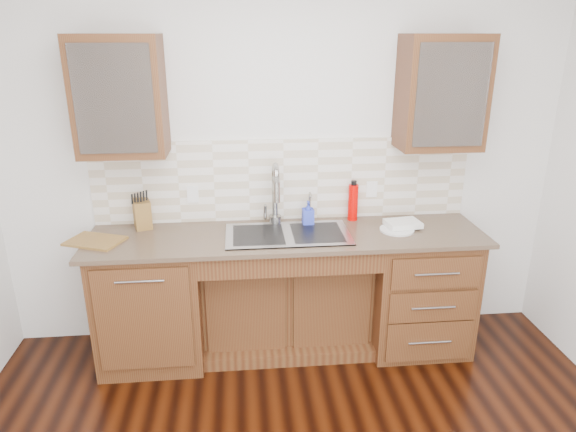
{
  "coord_description": "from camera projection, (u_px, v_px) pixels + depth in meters",
  "views": [
    {
      "loc": [
        -0.31,
        -1.81,
        2.21
      ],
      "look_at": [
        0.0,
        1.4,
        1.05
      ],
      "focal_mm": 32.0,
      "sensor_mm": 36.0,
      "label": 1
    }
  ],
  "objects": [
    {
      "name": "sink",
      "position": [
        288.0,
        246.0,
        3.51
      ],
      "size": [
        0.84,
        0.46,
        0.19
      ],
      "primitive_type": "cube",
      "color": "#9E9EA5",
      "rests_on": "countertop"
    },
    {
      "name": "wall_back",
      "position": [
        283.0,
        158.0,
        3.7
      ],
      "size": [
        4.0,
        0.1,
        2.7
      ],
      "primitive_type": "cube",
      "color": "white",
      "rests_on": "ground"
    },
    {
      "name": "base_cabinet_right",
      "position": [
        416.0,
        288.0,
        3.75
      ],
      "size": [
        0.7,
        0.62,
        0.88
      ],
      "primitive_type": "cube",
      "color": "#593014",
      "rests_on": "ground"
    },
    {
      "name": "dish_towel",
      "position": [
        403.0,
        224.0,
        3.59
      ],
      "size": [
        0.25,
        0.2,
        0.04
      ],
      "primitive_type": "cube",
      "rotation": [
        0.0,
        0.0,
        0.13
      ],
      "color": "white",
      "rests_on": "plate"
    },
    {
      "name": "upper_cabinet_right",
      "position": [
        441.0,
        93.0,
        3.43
      ],
      "size": [
        0.55,
        0.34,
        0.75
      ],
      "primitive_type": "cube",
      "color": "#593014",
      "rests_on": "wall_back"
    },
    {
      "name": "faucet",
      "position": [
        275.0,
        197.0,
        3.62
      ],
      "size": [
        0.04,
        0.04,
        0.4
      ],
      "primitive_type": "cylinder",
      "color": "#999993",
      "rests_on": "countertop"
    },
    {
      "name": "soap_bottle",
      "position": [
        308.0,
        213.0,
        3.64
      ],
      "size": [
        0.08,
        0.08,
        0.17
      ],
      "primitive_type": "imported",
      "rotation": [
        0.0,
        0.0,
        0.03
      ],
      "color": "blue",
      "rests_on": "countertop"
    },
    {
      "name": "base_cabinet_center",
      "position": [
        286.0,
        299.0,
        3.78
      ],
      "size": [
        1.2,
        0.44,
        0.7
      ],
      "primitive_type": "cube",
      "color": "#593014",
      "rests_on": "ground"
    },
    {
      "name": "upper_cabinet_left",
      "position": [
        120.0,
        96.0,
        3.24
      ],
      "size": [
        0.55,
        0.34,
        0.75
      ],
      "primitive_type": "cube",
      "color": "#593014",
      "rests_on": "wall_back"
    },
    {
      "name": "cup_left_a",
      "position": [
        106.0,
        104.0,
        3.24
      ],
      "size": [
        0.17,
        0.17,
        0.1
      ],
      "primitive_type": "imported",
      "rotation": [
        0.0,
        0.0,
        0.43
      ],
      "color": "silver",
      "rests_on": "upper_cabinet_left"
    },
    {
      "name": "countertop",
      "position": [
        288.0,
        236.0,
        3.5
      ],
      "size": [
        2.7,
        0.65,
        0.03
      ],
      "primitive_type": "cube",
      "color": "#84705B",
      "rests_on": "base_cabinet_left"
    },
    {
      "name": "cutting_board",
      "position": [
        95.0,
        241.0,
        3.36
      ],
      "size": [
        0.41,
        0.35,
        0.02
      ],
      "primitive_type": "cube",
      "rotation": [
        0.0,
        0.0,
        -0.38
      ],
      "color": "olive",
      "rests_on": "countertop"
    },
    {
      "name": "plate",
      "position": [
        397.0,
        230.0,
        3.55
      ],
      "size": [
        0.31,
        0.31,
        0.01
      ],
      "primitive_type": "cylinder",
      "rotation": [
        0.0,
        0.0,
        -0.42
      ],
      "color": "silver",
      "rests_on": "countertop"
    },
    {
      "name": "filter_tap",
      "position": [
        310.0,
        206.0,
        3.68
      ],
      "size": [
        0.02,
        0.02,
        0.24
      ],
      "primitive_type": "cylinder",
      "color": "#999993",
      "rests_on": "countertop"
    },
    {
      "name": "knife_block",
      "position": [
        142.0,
        213.0,
        3.6
      ],
      "size": [
        0.16,
        0.2,
        0.2
      ],
      "primitive_type": "cube",
      "rotation": [
        0.0,
        0.0,
        0.3
      ],
      "color": "#A7612C",
      "rests_on": "countertop"
    },
    {
      "name": "backsplash",
      "position": [
        283.0,
        180.0,
        3.69
      ],
      "size": [
        2.7,
        0.02,
        0.59
      ],
      "primitive_type": "cube",
      "color": "beige",
      "rests_on": "wall_back"
    },
    {
      "name": "cup_right_b",
      "position": [
        458.0,
        101.0,
        3.46
      ],
      "size": [
        0.1,
        0.1,
        0.08
      ],
      "primitive_type": "imported",
      "rotation": [
        0.0,
        0.0,
        -0.07
      ],
      "color": "silver",
      "rests_on": "upper_cabinet_right"
    },
    {
      "name": "cup_left_b",
      "position": [
        145.0,
        105.0,
        3.27
      ],
      "size": [
        0.13,
        0.13,
        0.09
      ],
      "primitive_type": "imported",
      "rotation": [
        0.0,
        0.0,
        -0.35
      ],
      "color": "white",
      "rests_on": "upper_cabinet_left"
    },
    {
      "name": "outlet_right",
      "position": [
        372.0,
        189.0,
        3.77
      ],
      "size": [
        0.08,
        0.01,
        0.12
      ],
      "primitive_type": "cube",
      "color": "white",
      "rests_on": "backsplash"
    },
    {
      "name": "outlet_left",
      "position": [
        193.0,
        194.0,
        3.65
      ],
      "size": [
        0.08,
        0.01,
        0.12
      ],
      "primitive_type": "cube",
      "color": "white",
      "rests_on": "backsplash"
    },
    {
      "name": "base_cabinet_left",
      "position": [
        152.0,
        301.0,
        3.58
      ],
      "size": [
        0.7,
        0.62,
        0.88
      ],
      "primitive_type": "cube",
      "color": "#593014",
      "rests_on": "ground"
    },
    {
      "name": "water_bottle",
      "position": [
        353.0,
        202.0,
        3.72
      ],
      "size": [
        0.08,
        0.08,
        0.27
      ],
      "primitive_type": "cylinder",
      "rotation": [
        0.0,
        0.0,
        -0.07
      ],
      "color": "#DB0200",
      "rests_on": "countertop"
    },
    {
      "name": "cup_right_a",
      "position": [
        423.0,
        101.0,
        3.43
      ],
      "size": [
        0.14,
        0.14,
        0.1
      ],
      "primitive_type": "imported",
      "rotation": [
        0.0,
        0.0,
        -0.13
      ],
      "color": "white",
      "rests_on": "upper_cabinet_right"
    }
  ]
}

